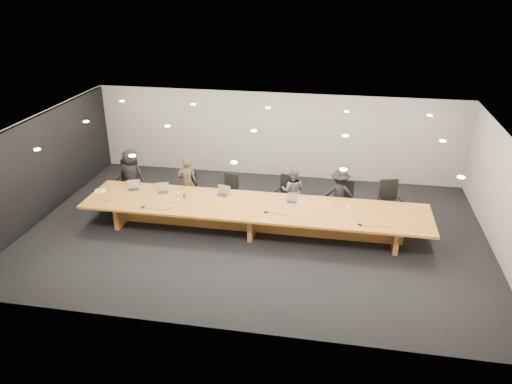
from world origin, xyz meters
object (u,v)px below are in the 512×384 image
(mic_right, at_px, (360,224))
(person_b, at_px, (187,182))
(chair_far_right, at_px, (390,202))
(paper_cup_far, at_px, (349,207))
(person_c, at_px, (293,191))
(chair_far_left, at_px, (128,180))
(mic_center, at_px, (266,212))
(laptop_c, at_px, (222,191))
(water_bottle, at_px, (178,196))
(mic_left, at_px, (143,207))
(chair_mid_right, at_px, (285,194))
(laptop_a, at_px, (133,186))
(laptop_b, at_px, (162,188))
(chair_mid_left, at_px, (229,192))
(paper_cup_near, at_px, (301,203))
(conference_table, at_px, (254,213))
(laptop_d, at_px, (291,199))
(amber_mug, at_px, (184,196))
(chair_left, at_px, (187,190))
(person_a, at_px, (131,176))
(chair_right, at_px, (345,200))
(av_box, at_px, (109,200))
(person_d, at_px, (339,194))

(mic_right, bearing_deg, person_b, 160.28)
(chair_far_right, height_order, paper_cup_far, chair_far_right)
(mic_right, bearing_deg, person_c, 134.36)
(chair_far_left, distance_m, mic_center, 4.75)
(chair_far_left, relative_size, mic_right, 10.26)
(laptop_c, distance_m, water_bottle, 1.18)
(chair_far_right, bearing_deg, mic_left, 179.53)
(chair_mid_right, bearing_deg, laptop_a, -152.83)
(laptop_b, distance_m, water_bottle, 0.63)
(water_bottle, bearing_deg, chair_mid_right, 26.16)
(water_bottle, height_order, mic_right, water_bottle)
(chair_mid_left, xyz_separation_m, paper_cup_near, (2.14, -0.94, 0.27))
(conference_table, xyz_separation_m, laptop_d, (0.94, 0.33, 0.34))
(conference_table, height_order, amber_mug, amber_mug)
(water_bottle, distance_m, paper_cup_far, 4.48)
(conference_table, bearing_deg, chair_far_right, 18.12)
(chair_left, distance_m, mic_right, 5.20)
(chair_far_left, relative_size, paper_cup_far, 12.50)
(laptop_c, xyz_separation_m, mic_center, (1.33, -0.77, -0.12))
(chair_mid_left, bearing_deg, water_bottle, -123.36)
(chair_far_right, distance_m, person_b, 5.71)
(conference_table, relative_size, laptop_c, 25.84)
(person_a, distance_m, laptop_d, 4.88)
(chair_right, relative_size, mic_left, 8.48)
(chair_right, bearing_deg, chair_mid_right, -177.22)
(chair_mid_right, xyz_separation_m, mic_left, (-3.45, -1.96, 0.23))
(laptop_a, relative_size, av_box, 2.04)
(chair_left, bearing_deg, person_b, -46.53)
(person_c, xyz_separation_m, paper_cup_far, (1.54, -1.04, 0.12))
(conference_table, height_order, paper_cup_far, paper_cup_far)
(chair_mid_left, bearing_deg, chair_far_left, -172.99)
(chair_mid_left, xyz_separation_m, laptop_d, (1.88, -0.87, 0.34))
(chair_right, bearing_deg, paper_cup_far, -81.27)
(person_a, bearing_deg, laptop_c, 169.26)
(chair_far_left, bearing_deg, paper_cup_near, -18.27)
(laptop_b, bearing_deg, chair_left, 41.02)
(laptop_d, bearing_deg, person_b, 173.05)
(person_a, xyz_separation_m, laptop_c, (2.92, -0.74, 0.07))
(chair_right, bearing_deg, person_c, -174.91)
(paper_cup_far, height_order, mic_left, paper_cup_far)
(person_a, bearing_deg, amber_mug, 155.44)
(person_b, relative_size, paper_cup_far, 15.74)
(water_bottle, bearing_deg, person_a, 147.35)
(chair_right, bearing_deg, chair_mid_left, -174.13)
(water_bottle, bearing_deg, mic_left, -139.68)
(person_d, height_order, laptop_a, person_d)
(chair_far_right, bearing_deg, person_c, 161.34)
(chair_far_left, bearing_deg, mic_right, -22.57)
(amber_mug, height_order, mic_center, amber_mug)
(laptop_b, relative_size, laptop_d, 1.17)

